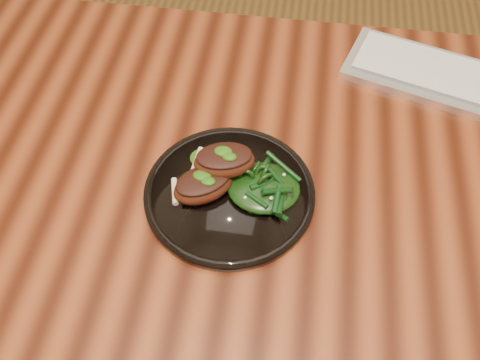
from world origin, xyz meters
name	(u,v)px	position (x,y,z in m)	size (l,w,h in m)	color
desk	(309,209)	(0.00, 0.00, 0.67)	(1.60, 0.80, 0.75)	#341106
plate	(229,193)	(-0.13, -0.05, 0.76)	(0.26, 0.26, 0.02)	black
lamb_chop_front	(203,185)	(-0.16, -0.06, 0.79)	(0.11, 0.10, 0.04)	#471B0D
lamb_chop_back	(224,160)	(-0.14, -0.03, 0.80)	(0.10, 0.08, 0.04)	#471B0D
herb_smear	(214,159)	(-0.16, 0.00, 0.77)	(0.08, 0.05, 0.00)	#184307
greens_heap	(264,185)	(-0.08, -0.05, 0.78)	(0.11, 0.10, 0.04)	black
keyboard	(479,88)	(0.27, 0.24, 0.76)	(0.49, 0.28, 0.02)	silver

